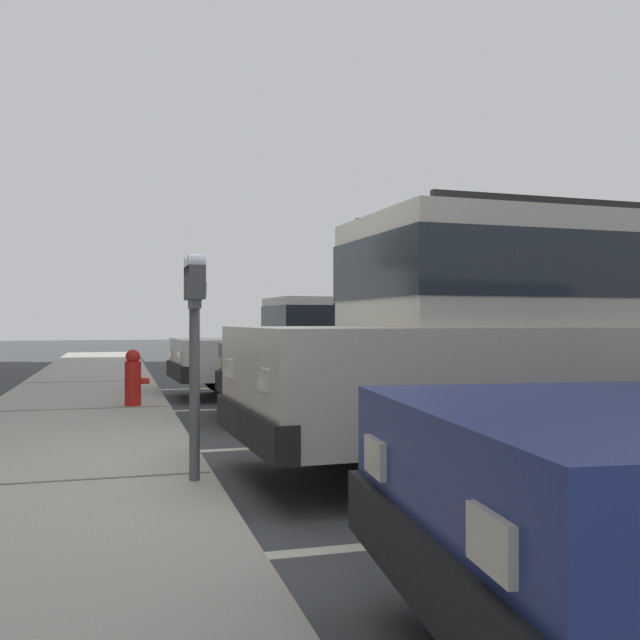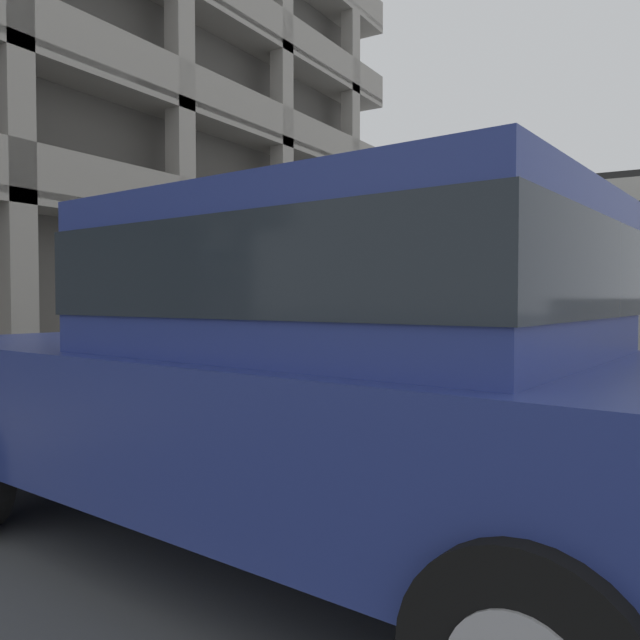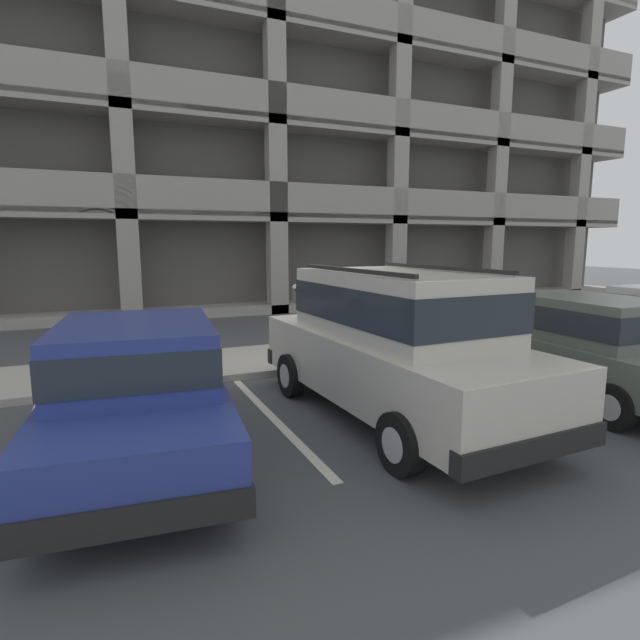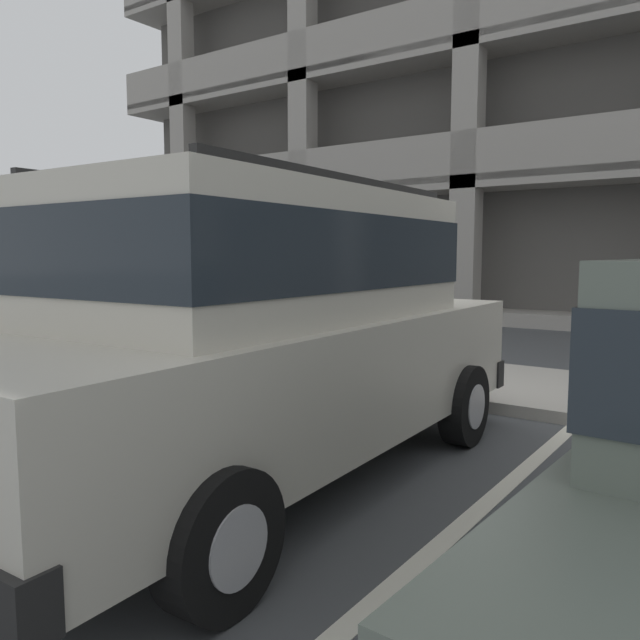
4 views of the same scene
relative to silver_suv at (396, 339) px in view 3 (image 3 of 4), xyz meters
name	(u,v)px [view 3 (image 3 of 4)]	position (x,y,z in m)	size (l,w,h in m)	color
ground_plane	(321,378)	(-0.04, 2.39, -1.14)	(80.00, 80.00, 0.10)	#444749
sidewalk	(295,356)	(-0.04, 3.69, -1.03)	(40.00, 2.20, 0.12)	#ADA89E
parking_stall_lines	(437,386)	(1.45, 0.99, -1.08)	(11.99, 4.80, 0.01)	silver
silver_suv	(396,339)	(0.00, 0.00, 0.00)	(2.14, 4.85, 2.03)	beige
red_sedan	(139,385)	(-3.23, 0.04, -0.27)	(2.17, 4.63, 1.54)	navy
dark_hatchback	(582,343)	(3.17, -0.29, -0.27)	(1.97, 4.55, 1.54)	#5B665B
parking_meter_near	(303,305)	(-0.24, 2.74, 0.14)	(0.35, 0.12, 1.49)	#595B60
parking_garage	(235,151)	(1.82, 15.34, 4.95)	(32.00, 10.00, 13.25)	#54514D
fire_hydrant	(481,328)	(4.16, 3.04, -0.62)	(0.30, 0.30, 0.70)	red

